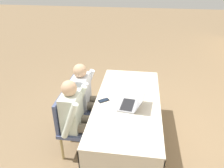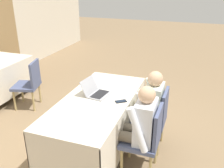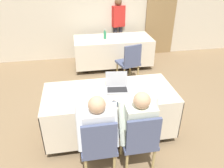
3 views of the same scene
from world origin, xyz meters
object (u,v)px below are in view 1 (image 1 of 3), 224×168
(person_white_shirt, at_px, (77,115))
(chair_near_left, at_px, (81,103))
(laptop, at_px, (131,104))
(cell_phone, at_px, (104,100))
(person_checkered_shirt, at_px, (87,95))
(chair_near_right, at_px, (71,124))

(person_white_shirt, bearing_deg, chair_near_left, 11.34)
(laptop, height_order, cell_phone, laptop)
(person_checkered_shirt, bearing_deg, person_white_shirt, -180.00)
(laptop, xyz_separation_m, person_checkered_shirt, (-0.38, -0.70, -0.15))
(chair_near_right, xyz_separation_m, person_checkered_shirt, (-0.51, 0.10, 0.16))
(chair_near_right, relative_size, person_white_shirt, 0.77)
(chair_near_right, bearing_deg, person_white_shirt, -90.00)
(chair_near_left, bearing_deg, chair_near_right, -180.00)
(person_white_shirt, bearing_deg, person_checkered_shirt, 0.00)
(chair_near_left, relative_size, chair_near_right, 1.00)
(person_white_shirt, bearing_deg, chair_near_right, 90.00)
(chair_near_left, bearing_deg, person_white_shirt, -168.66)
(chair_near_right, height_order, person_white_shirt, person_white_shirt)
(laptop, relative_size, person_white_shirt, 0.32)
(person_checkered_shirt, xyz_separation_m, person_white_shirt, (0.51, 0.00, 0.00))
(cell_phone, height_order, person_white_shirt, person_white_shirt)
(chair_near_left, relative_size, person_white_shirt, 0.77)
(chair_near_right, relative_size, person_checkered_shirt, 0.77)
(cell_phone, bearing_deg, laptop, 39.72)
(person_checkered_shirt, distance_m, person_white_shirt, 0.51)
(laptop, xyz_separation_m, person_white_shirt, (0.13, -0.70, -0.15))
(cell_phone, relative_size, chair_near_right, 0.18)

